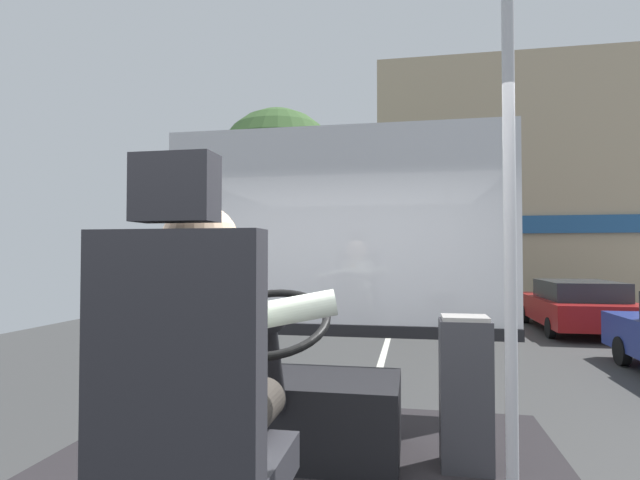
{
  "coord_description": "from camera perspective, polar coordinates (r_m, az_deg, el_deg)",
  "views": [
    {
      "loc": [
        0.54,
        -1.83,
        1.88
      ],
      "look_at": [
        0.07,
        0.71,
        1.96
      ],
      "focal_mm": 28.02,
      "sensor_mm": 36.0,
      "label": 1
    }
  ],
  "objects": [
    {
      "name": "ground",
      "position": [
        10.82,
        7.63,
        -11.77
      ],
      "size": [
        18.0,
        44.0,
        0.06
      ],
      "color": "#393939"
    },
    {
      "name": "driver_seat",
      "position": [
        1.54,
        -14.61,
        -20.05
      ],
      "size": [
        0.48,
        0.48,
        1.3
      ],
      "color": "black",
      "rests_on": "bus_floor"
    },
    {
      "name": "bus_driver",
      "position": [
        1.59,
        -12.91,
        -13.07
      ],
      "size": [
        0.75,
        0.55,
        0.74
      ],
      "color": "#332D28",
      "rests_on": "driver_seat"
    },
    {
      "name": "steering_console",
      "position": [
        2.74,
        -3.16,
        -18.87
      ],
      "size": [
        1.1,
        1.01,
        0.88
      ],
      "color": "black",
      "rests_on": "bus_floor"
    },
    {
      "name": "handrail_pole",
      "position": [
        1.91,
        20.9,
        -1.88
      ],
      "size": [
        0.04,
        0.04,
        2.05
      ],
      "color": "#B7B7BC",
      "rests_on": "bus_floor"
    },
    {
      "name": "fare_box",
      "position": [
        2.64,
        16.27,
        -16.32
      ],
      "size": [
        0.24,
        0.21,
        0.74
      ],
      "color": "#333338",
      "rests_on": "bus_floor"
    },
    {
      "name": "windshield_panel",
      "position": [
        3.49,
        1.6,
        -1.5
      ],
      "size": [
        2.5,
        0.08,
        1.48
      ],
      "color": "silver"
    },
    {
      "name": "street_tree",
      "position": [
        13.85,
        -4.82,
        7.76
      ],
      "size": [
        3.41,
        3.41,
        5.86
      ],
      "color": "#4C3828",
      "rests_on": "ground"
    },
    {
      "name": "shop_building",
      "position": [
        21.25,
        20.28,
        5.5
      ],
      "size": [
        9.68,
        5.59,
        8.97
      ],
      "color": "tan",
      "rests_on": "ground"
    },
    {
      "name": "parked_car_red",
      "position": [
        13.8,
        27.25,
        -6.63
      ],
      "size": [
        1.97,
        4.08,
        1.24
      ],
      "color": "maroon",
      "rests_on": "ground"
    }
  ]
}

